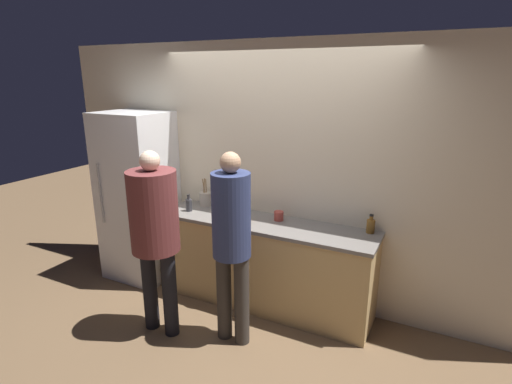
# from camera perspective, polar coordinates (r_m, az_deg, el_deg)

# --- Properties ---
(ground_plane) EXTENTS (14.00, 14.00, 0.00)m
(ground_plane) POSITION_cam_1_polar(r_m,az_deg,el_deg) (4.07, -0.87, -17.58)
(ground_plane) COLOR brown
(wall_back) EXTENTS (5.20, 0.06, 2.60)m
(wall_back) POSITION_cam_1_polar(r_m,az_deg,el_deg) (4.03, 3.03, 2.43)
(wall_back) COLOR beige
(wall_back) RESTS_ON ground_plane
(counter) EXTENTS (2.20, 0.58, 0.90)m
(counter) POSITION_cam_1_polar(r_m,az_deg,el_deg) (4.09, 1.26, -10.06)
(counter) COLOR tan
(counter) RESTS_ON ground_plane
(refrigerator) EXTENTS (0.73, 0.66, 1.89)m
(refrigerator) POSITION_cam_1_polar(r_m,az_deg,el_deg) (4.70, -16.43, -0.66)
(refrigerator) COLOR white
(refrigerator) RESTS_ON ground_plane
(person_left) EXTENTS (0.42, 0.42, 1.68)m
(person_left) POSITION_cam_1_polar(r_m,az_deg,el_deg) (3.53, -14.28, -4.54)
(person_left) COLOR black
(person_left) RESTS_ON ground_plane
(person_center) EXTENTS (0.32, 0.32, 1.70)m
(person_center) POSITION_cam_1_polar(r_m,az_deg,el_deg) (3.32, -3.50, -6.24)
(person_center) COLOR #38332D
(person_center) RESTS_ON ground_plane
(fruit_bowl) EXTENTS (0.30, 0.30, 0.12)m
(fruit_bowl) POSITION_cam_1_polar(r_m,az_deg,el_deg) (3.89, -2.99, -3.66)
(fruit_bowl) COLOR brown
(fruit_bowl) RESTS_ON counter
(utensil_crock) EXTENTS (0.13, 0.13, 0.30)m
(utensil_crock) POSITION_cam_1_polar(r_m,az_deg,el_deg) (4.38, -7.25, -0.95)
(utensil_crock) COLOR #ADA393
(utensil_crock) RESTS_ON counter
(bottle_amber) EXTENTS (0.07, 0.07, 0.17)m
(bottle_amber) POSITION_cam_1_polar(r_m,az_deg,el_deg) (3.76, 16.06, -4.63)
(bottle_amber) COLOR brown
(bottle_amber) RESTS_ON counter
(bottle_dark) EXTENTS (0.06, 0.06, 0.18)m
(bottle_dark) POSITION_cam_1_polar(r_m,az_deg,el_deg) (4.24, -9.58, -1.77)
(bottle_dark) COLOR #333338
(bottle_dark) RESTS_ON counter
(cup_red) EXTENTS (0.09, 0.09, 0.09)m
(cup_red) POSITION_cam_1_polar(r_m,az_deg,el_deg) (3.93, 3.27, -3.42)
(cup_red) COLOR #A33D33
(cup_red) RESTS_ON counter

